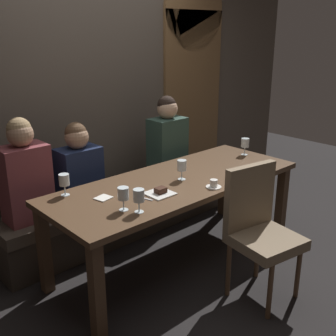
{
  "coord_description": "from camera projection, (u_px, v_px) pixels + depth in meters",
  "views": [
    {
      "loc": [
        -2.19,
        -2.27,
        1.91
      ],
      "look_at": [
        -0.06,
        0.05,
        0.84
      ],
      "focal_mm": 44.3,
      "sensor_mm": 36.0,
      "label": 1
    }
  ],
  "objects": [
    {
      "name": "wine_glass_far_right",
      "position": [
        123.0,
        195.0,
        2.76
      ],
      "size": [
        0.08,
        0.08,
        0.16
      ],
      "color": "silver",
      "rests_on": "dining_table"
    },
    {
      "name": "diner_redhead",
      "position": [
        25.0,
        173.0,
        3.2
      ],
      "size": [
        0.36,
        0.24,
        0.83
      ],
      "color": "brown",
      "rests_on": "banquette_bench"
    },
    {
      "name": "ground",
      "position": [
        177.0,
        259.0,
        3.6
      ],
      "size": [
        9.0,
        9.0,
        0.0
      ],
      "primitive_type": "plane",
      "color": "black"
    },
    {
      "name": "diner_bearded",
      "position": [
        79.0,
        166.0,
        3.53
      ],
      "size": [
        0.36,
        0.24,
        0.72
      ],
      "color": "#192342",
      "rests_on": "banquette_bench"
    },
    {
      "name": "back_wall_tiled",
      "position": [
        90.0,
        73.0,
        3.97
      ],
      "size": [
        6.0,
        0.12,
        3.0
      ],
      "primitive_type": "cube",
      "color": "brown",
      "rests_on": "ground"
    },
    {
      "name": "espresso_cup",
      "position": [
        214.0,
        184.0,
        3.19
      ],
      "size": [
        0.12,
        0.12,
        0.06
      ],
      "color": "white",
      "rests_on": "dining_table"
    },
    {
      "name": "dessert_plate",
      "position": [
        160.0,
        192.0,
        3.06
      ],
      "size": [
        0.19,
        0.19,
        0.05
      ],
      "color": "white",
      "rests_on": "dining_table"
    },
    {
      "name": "diner_far_end",
      "position": [
        167.0,
        140.0,
        4.13
      ],
      "size": [
        0.36,
        0.24,
        0.84
      ],
      "color": "#2D473D",
      "rests_on": "banquette_bench"
    },
    {
      "name": "wine_glass_center_back",
      "position": [
        64.0,
        181.0,
        3.01
      ],
      "size": [
        0.08,
        0.08,
        0.16
      ],
      "color": "silver",
      "rests_on": "dining_table"
    },
    {
      "name": "fork_on_table",
      "position": [
        143.0,
        198.0,
        2.99
      ],
      "size": [
        0.05,
        0.17,
        0.01
      ],
      "primitive_type": "cube",
      "rotation": [
        0.0,
        0.0,
        0.23
      ],
      "color": "silver",
      "rests_on": "dining_table"
    },
    {
      "name": "chair_near_side",
      "position": [
        259.0,
        224.0,
        3.0
      ],
      "size": [
        0.51,
        0.51,
        0.98
      ],
      "color": "brown",
      "rests_on": "ground"
    },
    {
      "name": "wine_glass_end_left",
      "position": [
        139.0,
        197.0,
        2.73
      ],
      "size": [
        0.08,
        0.08,
        0.16
      ],
      "color": "silver",
      "rests_on": "dining_table"
    },
    {
      "name": "banquette_bench",
      "position": [
        127.0,
        211.0,
        4.01
      ],
      "size": [
        2.5,
        0.44,
        0.45
      ],
      "color": "#312A23",
      "rests_on": "ground"
    },
    {
      "name": "dining_table",
      "position": [
        177.0,
        190.0,
        3.39
      ],
      "size": [
        2.2,
        0.84,
        0.74
      ],
      "color": "#493422",
      "rests_on": "ground"
    },
    {
      "name": "wine_glass_near_right",
      "position": [
        182.0,
        166.0,
        3.33
      ],
      "size": [
        0.08,
        0.08,
        0.16
      ],
      "color": "silver",
      "rests_on": "dining_table"
    },
    {
      "name": "folded_napkin",
      "position": [
        103.0,
        198.0,
        2.99
      ],
      "size": [
        0.13,
        0.12,
        0.01
      ],
      "primitive_type": "cube",
      "rotation": [
        0.0,
        0.0,
        0.2
      ],
      "color": "silver",
      "rests_on": "dining_table"
    },
    {
      "name": "wine_glass_center_front",
      "position": [
        245.0,
        144.0,
        3.98
      ],
      "size": [
        0.08,
        0.08,
        0.16
      ],
      "color": "silver",
      "rests_on": "dining_table"
    },
    {
      "name": "arched_door",
      "position": [
        193.0,
        77.0,
        4.83
      ],
      "size": [
        0.9,
        0.05,
        2.55
      ],
      "color": "brown",
      "rests_on": "ground"
    }
  ]
}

